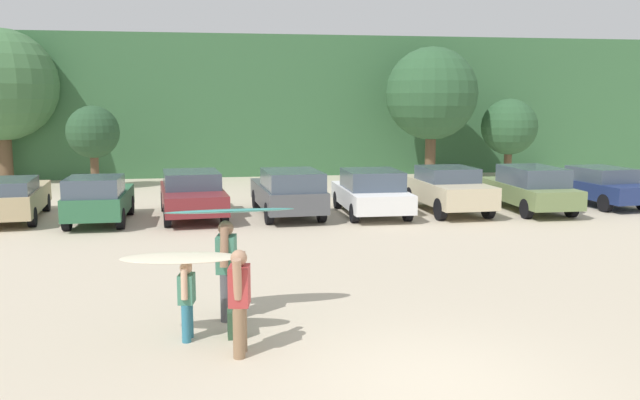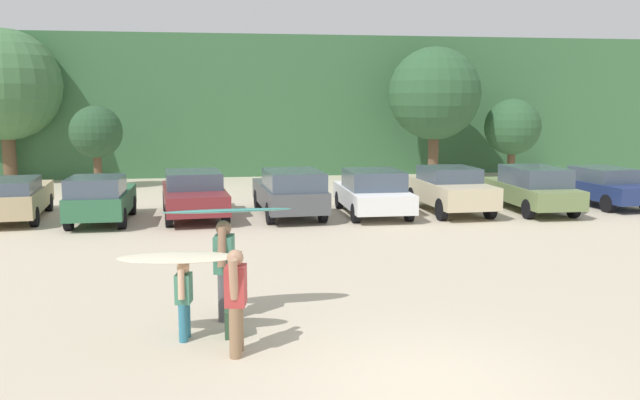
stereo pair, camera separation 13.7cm
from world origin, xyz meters
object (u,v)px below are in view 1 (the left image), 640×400
Objects in this scene: parked_car_tan at (11,197)px; person_child at (187,296)px; parked_car_champagne at (448,189)px; surfboard_cream at (180,258)px; parked_car_maroon at (192,193)px; person_adult at (227,264)px; parked_car_dark_gray at (288,191)px; parked_car_navy at (598,185)px; surfboard_teal at (230,211)px; backpack_dropped at (235,323)px; parked_car_forest_green at (99,199)px; parked_car_white at (371,192)px; person_companion at (239,296)px; parked_car_olive_green at (529,188)px.

person_child is (5.87, -12.01, -0.03)m from parked_car_tan.
parked_car_champagne reaches higher than surfboard_cream.
person_adult is at bearing 179.20° from parked_car_maroon.
parked_car_navy is at bearing -90.01° from parked_car_dark_gray.
parked_car_tan is 13.35m from surfboard_cream.
surfboard_teal reaches higher than parked_car_dark_gray.
surfboard_cream is at bearing -159.41° from parked_car_tan.
surfboard_teal is at bearing 91.03° from backpack_dropped.
person_adult is (3.70, -10.05, 0.20)m from parked_car_forest_green.
parked_car_white is 11.47m from surfboard_teal.
parked_car_forest_green is at bearing -114.01° from parked_car_tan.
parked_car_white is 2.71× the size of person_companion.
surfboard_cream is 1.41m from backpack_dropped.
parked_car_tan is 5.69m from parked_car_maroon.
parked_car_olive_green reaches higher than parked_car_maroon.
parked_car_maroon is at bearing -76.23° from person_companion.
person_child is 2.85× the size of backpack_dropped.
parked_car_navy is (8.74, 0.78, -0.05)m from parked_car_white.
parked_car_white is (2.79, -0.07, -0.06)m from parked_car_dark_gray.
parked_car_white is 2.50× the size of person_adult.
parked_car_maroon is at bearing 87.40° from parked_car_olive_green.
parked_car_dark_gray is 12.33m from person_companion.
person_adult is at bearing -160.06° from parked_car_forest_green.
surfboard_cream is at bearing -165.30° from parked_car_forest_green.
parked_car_maroon is 1.02× the size of parked_car_dark_gray.
parked_car_dark_gray reaches higher than parked_car_olive_green.
parked_car_olive_green is at bearing -139.22° from surfboard_teal.
parked_car_tan is 14.34m from parked_car_champagne.
parked_car_champagne is 14.35m from person_companion.
parked_car_tan is 1.01× the size of parked_car_olive_green.
person_adult is 0.93m from surfboard_teal.
parked_car_dark_gray is (3.13, -0.39, 0.04)m from parked_car_maroon.
person_companion reaches higher than parked_car_champagne.
person_adult reaches higher than surfboard_cream.
person_adult is (-13.81, -11.09, 0.26)m from parked_car_navy.
parked_car_tan is 1.00× the size of parked_car_dark_gray.
person_companion is 1.26m from surfboard_cream.
parked_car_white is 1.92× the size of surfboard_teal.
person_child reaches higher than backpack_dropped.
person_child is (-11.35, -11.19, -0.09)m from parked_car_olive_green.
person_adult is (-7.79, -10.38, 0.17)m from parked_car_champagne.
parked_car_maroon is 10.80m from person_adult.
parked_car_tan is at bearing 118.94° from backpack_dropped.
person_child is (-0.66, -0.98, -0.27)m from person_adult.
parked_car_navy is at bearing -86.87° from parked_car_forest_green.
surfboard_teal is at bearing -142.91° from person_adult.
person_child is at bearing -164.86° from parked_car_forest_green.
parked_car_navy is at bearing -94.07° from parked_car_maroon.
surfboard_cream is 4.27× the size of backpack_dropped.
person_child is 1.14m from person_companion.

